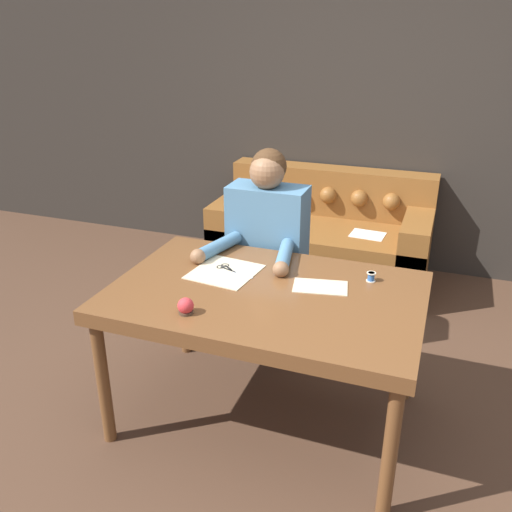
% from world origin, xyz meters
% --- Properties ---
extents(ground_plane, '(16.00, 16.00, 0.00)m').
position_xyz_m(ground_plane, '(0.00, 0.00, 0.00)').
color(ground_plane, '#4C3323').
extents(wall_back, '(8.00, 0.06, 2.60)m').
position_xyz_m(wall_back, '(0.00, 2.16, 1.30)').
color(wall_back, '#2D2823').
rests_on(wall_back, ground_plane).
extents(dining_table, '(1.43, 0.94, 0.73)m').
position_xyz_m(dining_table, '(-0.12, -0.01, 0.66)').
color(dining_table, brown).
rests_on(dining_table, ground_plane).
extents(couch, '(1.61, 0.81, 0.81)m').
position_xyz_m(couch, '(-0.26, 1.75, 0.30)').
color(couch, brown).
rests_on(couch, ground_plane).
extents(person, '(0.53, 0.62, 1.24)m').
position_xyz_m(person, '(-0.32, 0.58, 0.63)').
color(person, '#33281E').
rests_on(person, ground_plane).
extents(pattern_paper_main, '(0.34, 0.35, 0.00)m').
position_xyz_m(pattern_paper_main, '(-0.38, 0.10, 0.73)').
color(pattern_paper_main, beige).
rests_on(pattern_paper_main, dining_table).
extents(pattern_paper_offcut, '(0.28, 0.20, 0.00)m').
position_xyz_m(pattern_paper_offcut, '(0.11, 0.10, 0.73)').
color(pattern_paper_offcut, beige).
rests_on(pattern_paper_offcut, dining_table).
extents(scissors, '(0.22, 0.16, 0.01)m').
position_xyz_m(scissors, '(-0.37, 0.13, 0.73)').
color(scissors, silver).
rests_on(scissors, dining_table).
extents(thread_spool, '(0.04, 0.04, 0.05)m').
position_xyz_m(thread_spool, '(0.32, 0.25, 0.75)').
color(thread_spool, '#3366B2').
rests_on(thread_spool, dining_table).
extents(pin_cushion, '(0.07, 0.07, 0.07)m').
position_xyz_m(pin_cushion, '(-0.37, -0.33, 0.76)').
color(pin_cushion, '#4C3828').
rests_on(pin_cushion, dining_table).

